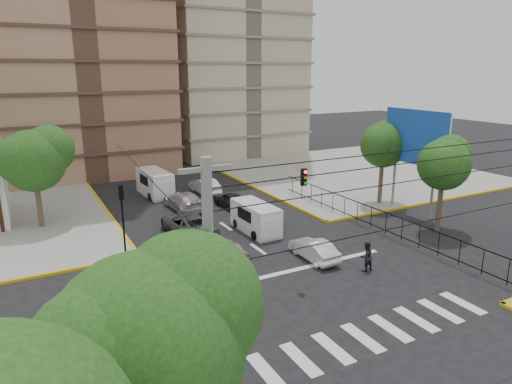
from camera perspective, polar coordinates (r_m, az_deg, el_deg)
ground at (r=25.72m, az=5.64°, el=-10.81°), size 160.00×160.00×0.00m
sidewalk_ne at (r=52.41m, az=11.79°, el=2.49°), size 26.00×26.00×0.15m
crosswalk_stripes at (r=21.63m, az=14.85°, el=-16.64°), size 12.00×2.40×0.01m
stop_line at (r=26.62m, az=4.19°, el=-9.83°), size 13.00×0.40×0.01m
park_fence at (r=34.20m, az=14.09°, el=-4.52°), size 0.10×22.50×1.66m
billboard at (r=37.61m, az=19.37°, el=6.27°), size 0.36×6.20×8.10m
tree_sw_near at (r=11.11m, az=-13.22°, el=-17.58°), size 5.63×4.60×7.57m
tree_park_a at (r=34.17m, az=22.53°, el=3.48°), size 4.41×3.60×6.83m
tree_park_c at (r=39.53m, az=15.73°, el=5.98°), size 4.65×3.80×7.25m
tree_tudor at (r=35.67m, az=-25.93°, el=3.90°), size 5.39×4.40×7.43m
traffic_light_nw at (r=28.61m, az=-16.40°, el=-1.98°), size 0.28×0.22×4.40m
traffic_light_hanging at (r=22.15m, az=8.94°, el=1.06°), size 18.00×9.12×0.92m
utility_pole_sw at (r=12.66m, az=-5.71°, el=-15.49°), size 1.40×0.28×9.00m
van_right_lane at (r=32.18m, az=0.16°, el=-3.41°), size 1.95×4.59×2.05m
van_left_lane at (r=42.55m, az=-12.42°, el=0.98°), size 2.28×5.15×2.27m
car_silver_front_left at (r=28.08m, az=-3.83°, el=-7.11°), size 1.95×3.76×1.22m
car_white_front_right at (r=28.13m, az=7.23°, el=-7.12°), size 1.33×3.82×1.26m
car_grey_mid_left at (r=32.24m, az=-8.53°, el=-3.98°), size 2.80×5.65×1.54m
car_silver_rear_left at (r=38.03m, az=-9.05°, el=-1.09°), size 2.36×5.19×1.47m
car_darkgrey_mid_right at (r=38.09m, az=-3.12°, el=-1.01°), size 1.92×4.03×1.33m
car_white_rear_right at (r=42.72m, az=-6.44°, el=0.77°), size 1.73×4.43×1.44m
pedestrian_crosswalk at (r=27.00m, az=13.59°, el=-7.83°), size 0.88×0.70×1.76m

